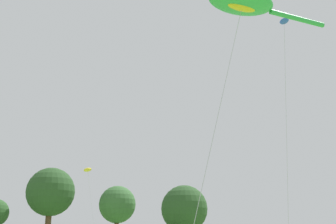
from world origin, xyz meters
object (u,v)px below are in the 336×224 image
tree_oak_right (117,205)px  tree_shrub_far (51,192)px  small_kite_triangle_green (284,26)px  big_show_kite (244,3)px  tree_pine_center (184,209)px  small_kite_stunt_black (88,170)px

tree_oak_right → tree_shrub_far: (-10.83, 2.56, 1.76)m
small_kite_triangle_green → tree_oak_right: size_ratio=1.57×
big_show_kite → tree_oak_right: big_show_kite is taller
big_show_kite → tree_pine_center: (21.12, 38.80, -9.26)m
tree_pine_center → tree_oak_right: tree_oak_right is taller
small_kite_stunt_black → tree_pine_center: (23.83, 20.78, -1.29)m
tree_oak_right → tree_shrub_far: tree_shrub_far is taller
tree_pine_center → tree_shrub_far: tree_shrub_far is taller
tree_pine_center → tree_shrub_far: size_ratio=0.75×
small_kite_stunt_black → tree_pine_center: size_ratio=0.78×
big_show_kite → small_kite_stunt_black: (-2.70, 18.02, -7.97)m
small_kite_triangle_green → tree_shrub_far: 51.53m
tree_oak_right → big_show_kite: bearing=-106.3°
tree_pine_center → tree_shrub_far: (-17.45, 13.28, 2.83)m
tree_pine_center → tree_oak_right: size_ratio=0.94×
big_show_kite → tree_shrub_far: size_ratio=1.23×
small_kite_stunt_black → tree_shrub_far: size_ratio=0.58×
small_kite_triangle_green → big_show_kite: bearing=111.8°
big_show_kite → tree_pine_center: size_ratio=1.63×
small_kite_triangle_green → tree_pine_center: 42.37m
big_show_kite → tree_pine_center: 45.13m
tree_shrub_far → big_show_kite: bearing=-94.0°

